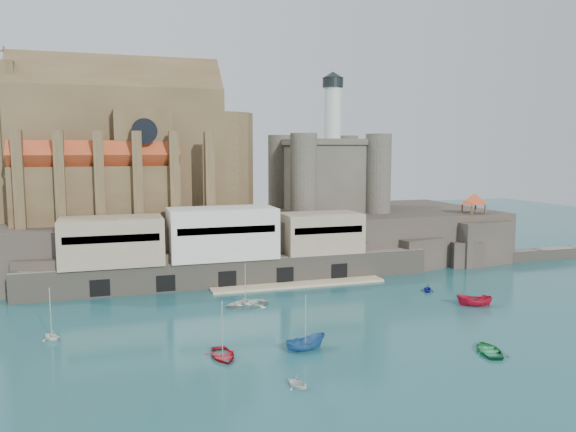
% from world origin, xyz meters
% --- Properties ---
extents(ground, '(300.00, 300.00, 0.00)m').
position_xyz_m(ground, '(0.00, 0.00, 0.00)').
color(ground, '#17494F').
rests_on(ground, ground).
extents(promontory, '(100.00, 36.00, 10.00)m').
position_xyz_m(promontory, '(-0.19, 39.37, 4.92)').
color(promontory, '#2B2520').
rests_on(promontory, ground).
extents(quay, '(70.00, 12.00, 13.05)m').
position_xyz_m(quay, '(-10.19, 23.07, 6.07)').
color(quay, '#706959').
rests_on(quay, ground).
extents(church, '(47.00, 25.93, 30.51)m').
position_xyz_m(church, '(-24.13, 41.85, 22.13)').
color(church, '#503E25').
rests_on(church, promontory).
extents(castle_keep, '(21.20, 21.20, 29.30)m').
position_xyz_m(castle_keep, '(16.08, 41.08, 18.31)').
color(castle_keep, '#444035').
rests_on(castle_keep, promontory).
extents(rock_outcrop, '(14.50, 10.50, 8.70)m').
position_xyz_m(rock_outcrop, '(42.00, 25.84, 4.02)').
color(rock_outcrop, '#2B2520').
rests_on(rock_outcrop, ground).
extents(pavilion, '(6.40, 6.40, 5.40)m').
position_xyz_m(pavilion, '(42.00, 26.00, 12.73)').
color(pavilion, '#503E25').
rests_on(pavilion, rock_outcrop).
extents(breakwater, '(40.00, 3.00, 2.40)m').
position_xyz_m(breakwater, '(66.00, 24.00, 0.00)').
color(breakwater, '#706959').
rests_on(breakwater, ground).
extents(boat_0, '(3.83, 1.23, 5.31)m').
position_xyz_m(boat_0, '(-16.72, -10.84, 0.00)').
color(boat_0, '#A9161D').
rests_on(boat_0, ground).
extents(boat_1, '(2.79, 2.27, 2.79)m').
position_xyz_m(boat_1, '(-11.33, -20.81, 0.00)').
color(boat_1, silver).
rests_on(boat_1, ground).
extents(boat_2, '(2.31, 2.27, 5.12)m').
position_xyz_m(boat_2, '(-7.20, -11.44, 0.00)').
color(boat_2, '#235289').
rests_on(boat_2, ground).
extents(boat_3, '(4.09, 2.36, 5.51)m').
position_xyz_m(boat_3, '(12.46, -18.40, 0.00)').
color(boat_3, '#1F8040').
rests_on(boat_3, ground).
extents(boat_4, '(2.96, 2.66, 2.93)m').
position_xyz_m(boat_4, '(-35.34, 1.19, 0.00)').
color(boat_4, white).
rests_on(boat_4, ground).
extents(boat_5, '(2.59, 2.56, 5.22)m').
position_xyz_m(boat_5, '(22.48, -1.83, 0.00)').
color(boat_5, '#B00F29').
rests_on(boat_5, ground).
extents(boat_6, '(2.19, 4.83, 6.53)m').
position_xyz_m(boat_6, '(-9.60, 8.31, 0.00)').
color(boat_6, beige).
rests_on(boat_6, ground).
extents(boat_7, '(2.89, 2.66, 2.86)m').
position_xyz_m(boat_7, '(20.53, 7.74, 0.00)').
color(boat_7, navy).
rests_on(boat_7, ground).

